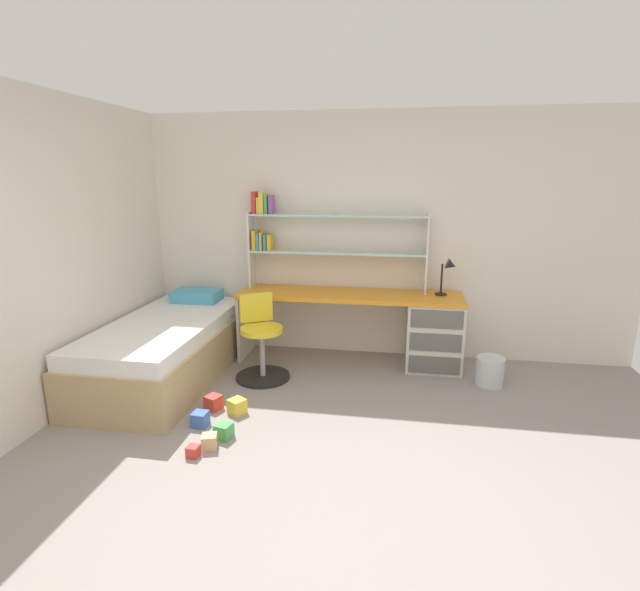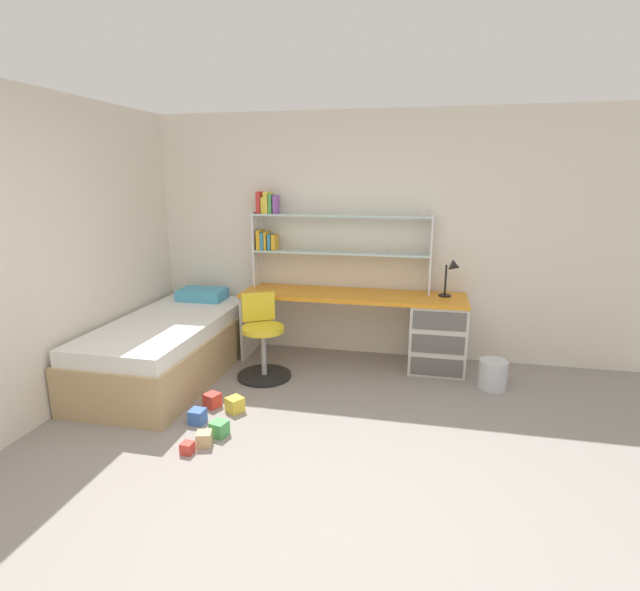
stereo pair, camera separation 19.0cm
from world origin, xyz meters
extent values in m
cube|color=gray|center=(0.00, 0.00, -0.01)|extent=(5.57, 6.57, 0.02)
cube|color=silver|center=(0.00, 2.81, 1.28)|extent=(5.57, 0.06, 2.55)
cube|color=orange|center=(-0.10, 2.48, 0.72)|extent=(2.28, 0.57, 0.04)
cube|color=beige|center=(0.77, 2.48, 0.35)|extent=(0.54, 0.54, 0.70)
cube|color=beige|center=(-1.22, 2.48, 0.35)|extent=(0.03, 0.51, 0.70)
cube|color=#5E5B57|center=(0.77, 2.20, 0.12)|extent=(0.49, 0.01, 0.18)
cube|color=#5E5B57|center=(0.77, 2.20, 0.35)|extent=(0.49, 0.01, 0.18)
cube|color=#5E5B57|center=(0.77, 2.20, 0.58)|extent=(0.49, 0.01, 0.18)
cube|color=silver|center=(-1.17, 2.64, 1.14)|extent=(0.02, 0.22, 0.80)
cube|color=silver|center=(0.67, 2.64, 1.14)|extent=(0.02, 0.22, 0.80)
cube|color=silver|center=(-0.25, 2.64, 1.13)|extent=(1.82, 0.22, 0.02)
cube|color=silver|center=(-0.25, 2.64, 1.51)|extent=(1.82, 0.22, 0.02)
cube|color=gold|center=(-1.12, 2.64, 1.24)|extent=(0.04, 0.18, 0.21)
cube|color=#338CBF|center=(-1.08, 2.64, 1.23)|extent=(0.03, 0.18, 0.18)
cube|color=gold|center=(-1.05, 2.64, 1.23)|extent=(0.02, 0.19, 0.19)
cube|color=#338CBF|center=(-1.01, 2.64, 1.22)|extent=(0.03, 0.15, 0.16)
cube|color=gold|center=(-0.96, 2.64, 1.22)|extent=(0.04, 0.15, 0.16)
cube|color=red|center=(-1.12, 2.64, 1.63)|extent=(0.04, 0.12, 0.23)
cube|color=yellow|center=(-1.08, 2.64, 1.60)|extent=(0.03, 0.13, 0.17)
cube|color=yellow|center=(-1.03, 2.64, 1.63)|extent=(0.04, 0.18, 0.22)
cube|color=#4CA559|center=(-0.99, 2.64, 1.62)|extent=(0.03, 0.13, 0.20)
cube|color=purple|center=(-0.94, 2.64, 1.61)|extent=(0.04, 0.12, 0.19)
cylinder|color=black|center=(0.82, 2.56, 0.74)|extent=(0.12, 0.12, 0.02)
cylinder|color=black|center=(0.82, 2.56, 0.90)|extent=(0.02, 0.02, 0.30)
cone|color=black|center=(0.90, 2.51, 1.05)|extent=(0.12, 0.11, 0.13)
cylinder|color=black|center=(-0.86, 1.89, 0.01)|extent=(0.52, 0.52, 0.03)
cylinder|color=#A5A8AD|center=(-0.86, 1.89, 0.23)|extent=(0.05, 0.05, 0.47)
cylinder|color=yellow|center=(-0.86, 1.89, 0.49)|extent=(0.40, 0.40, 0.05)
cube|color=yellow|center=(-0.96, 2.04, 0.67)|extent=(0.29, 0.20, 0.28)
cube|color=tan|center=(-1.78, 1.75, 0.22)|extent=(0.98, 2.03, 0.43)
cube|color=white|center=(-1.78, 1.75, 0.50)|extent=(0.92, 1.97, 0.14)
cube|color=#4CA5CC|center=(-1.78, 2.51, 0.63)|extent=(0.50, 0.32, 0.12)
cylinder|color=silver|center=(1.27, 2.10, 0.13)|extent=(0.26, 0.26, 0.27)
cube|color=#479E51|center=(-0.85, 0.78, 0.06)|extent=(0.14, 0.14, 0.11)
cube|color=gold|center=(-0.88, 1.17, 0.06)|extent=(0.17, 0.17, 0.12)
cube|color=red|center=(-0.97, 0.51, 0.04)|extent=(0.09, 0.09, 0.08)
cube|color=tan|center=(-0.90, 0.63, 0.05)|extent=(0.13, 0.13, 0.10)
cube|color=#3860B7|center=(-1.09, 0.92, 0.06)|extent=(0.12, 0.12, 0.11)
cube|color=red|center=(-1.10, 1.21, 0.06)|extent=(0.15, 0.15, 0.12)
camera|label=1|loc=(0.39, -2.28, 1.90)|focal=26.94mm
camera|label=2|loc=(0.58, -2.24, 1.90)|focal=26.94mm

